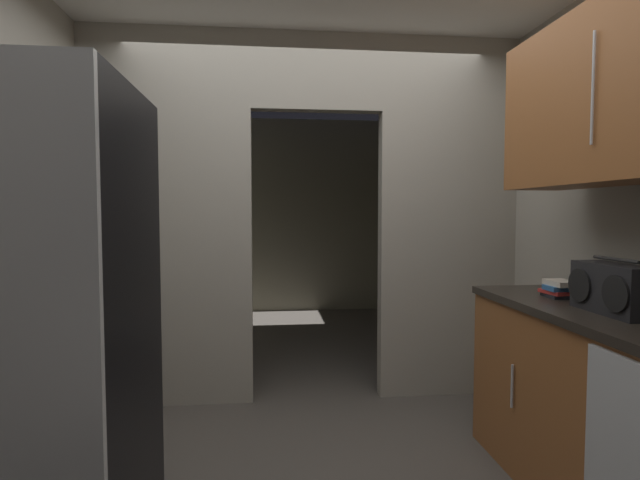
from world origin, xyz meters
name	(u,v)px	position (x,y,z in m)	size (l,w,h in m)	color
kitchen_partition	(304,207)	(-0.02, 1.30, 1.40)	(3.10, 0.12, 2.62)	#9E998C
adjoining_room_shell	(292,216)	(0.00, 3.46, 1.31)	(3.10, 3.31, 2.62)	gray
refrigerator	(22,350)	(-1.12, -0.49, 0.90)	(0.77, 0.78, 1.79)	black
lower_cabinet_run	(622,420)	(1.24, -0.30, 0.46)	(0.62, 1.74, 0.92)	brown
upper_cabinet_counterside	(634,89)	(1.24, -0.30, 1.88)	(0.36, 1.56, 0.78)	brown
boombox	(614,289)	(1.21, -0.26, 1.03)	(0.17, 0.39, 0.24)	black
book_stack	(559,289)	(1.20, 0.14, 0.97)	(0.14, 0.18, 0.09)	black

